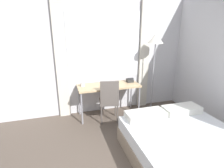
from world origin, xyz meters
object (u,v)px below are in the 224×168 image
(desk_chair, at_px, (109,99))
(standing_lamp, at_px, (155,47))
(desk, at_px, (109,88))
(book, at_px, (111,83))
(mug, at_px, (83,84))
(telephone, at_px, (130,80))
(bed, at_px, (192,153))

(desk_chair, xyz_separation_m, standing_lamp, (1.15, 0.24, 1.03))
(desk, bearing_deg, book, 44.45)
(standing_lamp, bearing_deg, mug, 176.21)
(desk, height_order, telephone, telephone)
(desk, relative_size, desk_chair, 1.45)
(mug, bearing_deg, book, -0.15)
(desk_chair, height_order, bed, desk_chair)
(desk, distance_m, desk_chair, 0.34)
(standing_lamp, relative_size, mug, 18.55)
(standing_lamp, relative_size, telephone, 10.73)
(bed, distance_m, mug, 2.43)
(standing_lamp, xyz_separation_m, telephone, (-0.53, 0.14, -0.78))
(desk, bearing_deg, desk_chair, -104.60)
(desk_chair, distance_m, bed, 1.83)
(standing_lamp, bearing_deg, telephone, 165.35)
(bed, relative_size, mug, 19.85)
(desk_chair, relative_size, book, 3.21)
(desk, xyz_separation_m, book, (0.06, 0.06, 0.07))
(bed, relative_size, telephone, 11.48)
(mug, bearing_deg, standing_lamp, -3.79)
(desk_chair, relative_size, standing_lamp, 0.52)
(desk_chair, xyz_separation_m, telephone, (0.62, 0.38, 0.25))
(telephone, bearing_deg, desk_chair, -148.41)
(desk, height_order, standing_lamp, standing_lamp)
(standing_lamp, height_order, mug, standing_lamp)
(desk, distance_m, standing_lamp, 1.39)
(mug, bearing_deg, bed, -56.85)
(desk, distance_m, mug, 0.59)
(bed, xyz_separation_m, telephone, (-0.17, 2.01, 0.55))
(bed, height_order, book, book)
(telephone, height_order, book, telephone)
(bed, distance_m, standing_lamp, 2.32)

